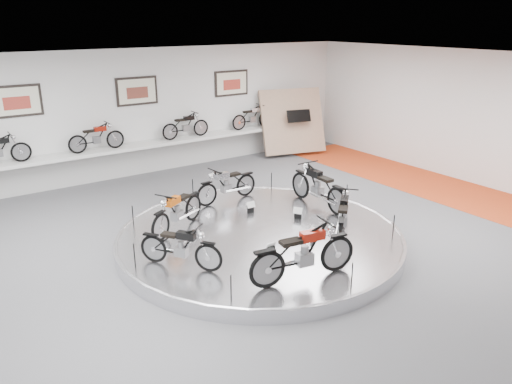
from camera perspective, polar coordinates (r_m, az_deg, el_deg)
floor at (r=11.18m, az=1.33°, el=-6.51°), size 16.00×16.00×0.00m
ceiling at (r=10.11m, az=1.51°, el=14.37°), size 16.00×16.00×0.00m
wall_back at (r=16.49m, az=-13.30°, el=8.77°), size 16.00×0.00×16.00m
wall_right at (r=16.41m, az=24.77°, el=7.47°), size 0.00×14.00×14.00m
orange_carpet_strip at (r=15.89m, az=21.53°, el=0.08°), size 2.40×12.60×0.01m
dado_band at (r=16.79m, az=-12.90°, el=3.89°), size 15.68×0.04×1.10m
display_platform at (r=11.34m, az=0.44°, el=-5.29°), size 6.40×6.40×0.30m
platform_rim at (r=11.29m, az=0.44°, el=-4.74°), size 6.40×6.40×0.10m
shelf at (r=16.42m, az=-12.64°, el=5.20°), size 11.00×0.55×0.10m
poster_left at (r=15.42m, az=-25.70°, el=9.34°), size 1.35×0.06×0.88m
poster_center at (r=16.35m, az=-13.44°, el=11.16°), size 1.35×0.06×0.88m
poster_right at (r=17.93m, az=-2.81°, el=12.32°), size 1.35×0.06×0.88m
display_panel at (r=18.68m, az=4.20°, el=8.07°), size 2.56×1.52×2.30m
shelf_bike_b at (r=15.84m, az=-17.76°, el=5.79°), size 1.22×0.43×0.73m
shelf_bike_c at (r=16.94m, az=-8.04°, el=7.34°), size 1.22×0.43×0.73m
shelf_bike_d at (r=18.29m, az=-0.43°, el=8.41°), size 1.22×0.43×0.73m
bike_a at (r=12.71m, az=7.12°, el=0.66°), size 0.72×1.85×1.08m
bike_b at (r=13.03m, az=-3.37°, el=0.90°), size 1.61×0.67×0.93m
bike_c at (r=11.34m, az=-8.98°, el=-2.07°), size 1.71×1.31×0.96m
bike_d at (r=9.70m, az=-8.65°, el=-6.16°), size 1.29×1.51×0.87m
bike_e at (r=9.15m, az=5.46°, el=-6.89°), size 1.93×0.95×1.09m
bike_f at (r=11.06m, az=9.94°, el=-2.64°), size 1.63×1.55×0.98m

